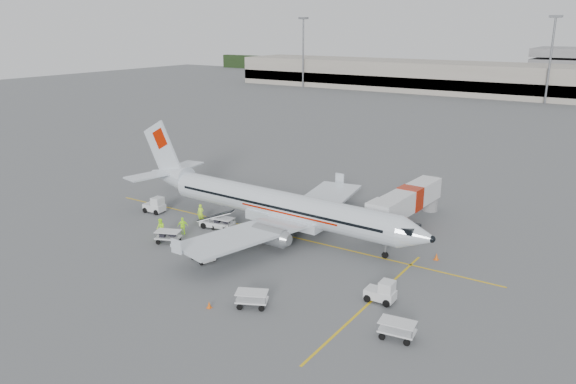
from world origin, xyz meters
The scene contains 24 objects.
ground centered at (0.00, 0.00, 0.00)m, with size 360.00×360.00×0.00m, color #56595B.
stripe_lead centered at (0.00, 0.00, 0.01)m, with size 44.00×0.20×0.01m, color yellow.
stripe_cross centered at (14.00, -8.00, 0.01)m, with size 0.20×20.00×0.01m, color yellow.
terminal_west centered at (-40.00, 130.00, 4.50)m, with size 110.00×22.00×9.00m, color gray, non-canonical shape.
treeline centered at (0.00, 175.00, 3.00)m, with size 300.00×3.00×6.00m, color black, non-canonical shape.
mast_west centered at (-70.00, 118.00, 11.00)m, with size 3.20×1.20×22.00m, color slate, non-canonical shape.
mast_center centered at (5.00, 118.00, 11.00)m, with size 3.20×1.20×22.00m, color slate, non-canonical shape.
aircraft centered at (0.00, 0.62, 4.71)m, with size 34.18×26.79×9.42m, color silver, non-canonical shape.
jet_bridge centered at (9.94, 9.63, 1.99)m, with size 2.85×15.18×3.99m, color silver, non-canonical shape.
belt_loader centered at (-5.98, -2.00, 1.26)m, with size 4.67×1.75×2.53m, color silver, non-canonical shape.
tug_fore centered at (14.52, -7.56, 0.86)m, with size 2.23×1.28×1.72m, color silver, non-canonical shape.
tug_mid centered at (-1.70, -9.07, 0.87)m, with size 2.26×1.29×1.74m, color silver, non-canonical shape.
tug_aft centered at (-15.06, -2.00, 0.89)m, with size 2.30×1.32×1.78m, color silver, non-canonical shape.
cart_loaded_a centered at (-5.34, -2.00, 0.60)m, with size 2.30×1.36×1.20m, color silver, non-canonical shape.
cart_loaded_b centered at (-7.24, -7.72, 0.60)m, with size 2.32×1.37×1.21m, color silver, non-canonical shape.
cart_empty_a centered at (7.00, -13.53, 0.61)m, with size 2.32×1.37×1.21m, color silver, non-canonical shape.
cart_empty_b centered at (17.62, -11.77, 0.62)m, with size 2.37×1.40×1.24m, color silver, non-canonical shape.
cone_nose centered at (15.48, 2.29, 0.33)m, with size 0.40×0.40×0.65m, color #E65B11.
cone_port centered at (6.96, 9.70, 0.28)m, with size 0.34×0.34×0.56m, color #E65B11.
cone_stbd centered at (4.49, -15.41, 0.28)m, with size 0.34×0.34×0.55m, color #E65B11.
crew_a centered at (-8.69, -1.50, 0.94)m, with size 0.69×0.45×1.88m, color #B2F221.
crew_b centered at (-9.01, -6.97, 0.92)m, with size 0.89×0.69×1.83m, color #B2F221.
crew_c centered at (-1.77, -3.59, 0.87)m, with size 1.13×0.65×1.74m, color #B2F221.
crew_d centered at (-7.63, -5.31, 0.88)m, with size 1.03×0.43×1.76m, color #B2F221.
Camera 1 is at (29.58, -43.17, 19.92)m, focal length 35.00 mm.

